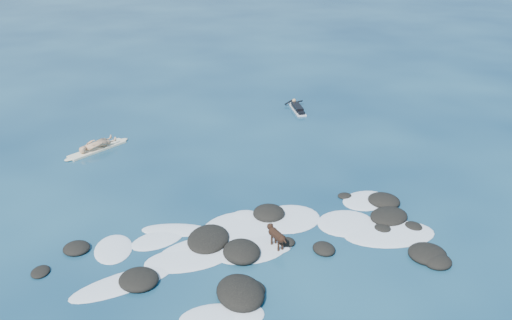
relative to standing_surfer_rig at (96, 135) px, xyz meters
name	(u,v)px	position (x,y,z in m)	size (l,w,h in m)	color
ground	(254,235)	(4.42, -9.36, -0.77)	(160.00, 160.00, 0.00)	#0A2642
reef_rocks	(275,251)	(4.66, -10.68, -0.67)	(13.57, 6.04, 0.58)	black
breaking_foam	(255,240)	(4.32, -9.71, -0.76)	(12.57, 6.60, 0.12)	white
standing_surfer_rig	(96,135)	(0.00, 0.00, 0.00)	(3.14, 2.01, 1.96)	#EEE5BE
paddling_surfer_rig	(297,108)	(10.92, 2.04, -0.63)	(1.08, 2.42, 0.42)	silver
dog	(276,235)	(4.82, -10.36, -0.28)	(0.44, 1.18, 0.75)	black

